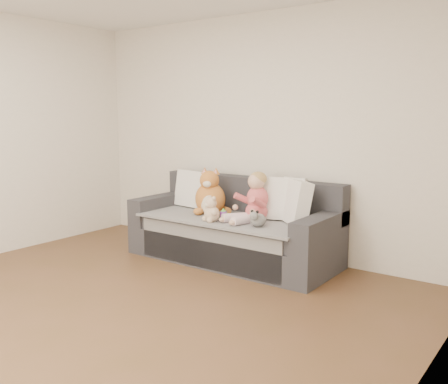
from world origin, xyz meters
name	(u,v)px	position (x,y,z in m)	size (l,w,h in m)	color
room_shell	(114,145)	(0.00, 0.42, 1.30)	(5.00, 5.00, 5.00)	brown
sofa	(235,231)	(-0.02, 2.06, 0.31)	(2.20, 0.94, 0.85)	#2B2B30
cushion_left	(193,189)	(-0.69, 2.20, 0.68)	(0.47, 0.25, 0.43)	silver
cushion_right_back	(282,199)	(0.48, 2.19, 0.69)	(0.51, 0.33, 0.44)	silver
cushion_right_front	(295,201)	(0.65, 2.13, 0.69)	(0.49, 0.46, 0.44)	silver
toddler	(254,200)	(0.28, 1.98, 0.68)	(0.36, 0.51, 0.50)	#CB4763
plush_cat	(210,196)	(-0.30, 2.00, 0.66)	(0.42, 0.41, 0.52)	#B45728
teddy_bear	(211,211)	(-0.05, 1.69, 0.58)	(0.20, 0.17, 0.26)	#CCB28D
plush_cow	(257,219)	(0.45, 1.77, 0.54)	(0.14, 0.21, 0.17)	white
sippy_cup	(223,214)	(0.04, 1.79, 0.54)	(0.12, 0.08, 0.13)	purple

